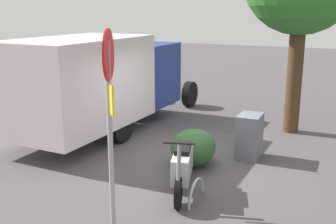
# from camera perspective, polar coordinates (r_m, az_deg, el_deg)

# --- Properties ---
(ground_plane) EXTENTS (60.00, 60.00, 0.00)m
(ground_plane) POSITION_cam_1_polar(r_m,az_deg,el_deg) (9.80, 3.06, -6.16)
(ground_plane) COLOR #4D484B
(box_truck_near) EXTENTS (7.36, 2.30, 2.70)m
(box_truck_near) POSITION_cam_1_polar(r_m,az_deg,el_deg) (11.52, -9.06, 4.68)
(box_truck_near) COLOR black
(box_truck_near) RESTS_ON ground
(motorcycle) EXTENTS (1.76, 0.78, 1.20)m
(motorcycle) POSITION_cam_1_polar(r_m,az_deg,el_deg) (7.79, 2.02, -7.58)
(motorcycle) COLOR black
(motorcycle) RESTS_ON ground
(stop_sign) EXTENTS (0.71, 0.33, 3.15)m
(stop_sign) POSITION_cam_1_polar(r_m,az_deg,el_deg) (6.07, -8.16, 1.59)
(stop_sign) COLOR #9E9EA3
(stop_sign) RESTS_ON ground
(utility_cabinet) EXTENTS (0.74, 0.52, 1.03)m
(utility_cabinet) POSITION_cam_1_polar(r_m,az_deg,el_deg) (9.75, 11.28, -3.31)
(utility_cabinet) COLOR slate
(utility_cabinet) RESTS_ON ground
(bike_rack_hoop) EXTENTS (0.85, 0.09, 0.85)m
(bike_rack_hoop) POSITION_cam_1_polar(r_m,az_deg,el_deg) (7.68, 3.96, -12.17)
(bike_rack_hoop) COLOR #B7B7BC
(bike_rack_hoop) RESTS_ON ground
(shrub_mid_verge) EXTENTS (1.19, 0.97, 0.81)m
(shrub_mid_verge) POSITION_cam_1_polar(r_m,az_deg,el_deg) (9.15, 3.55, -4.96)
(shrub_mid_verge) COLOR #2D592E
(shrub_mid_verge) RESTS_ON ground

